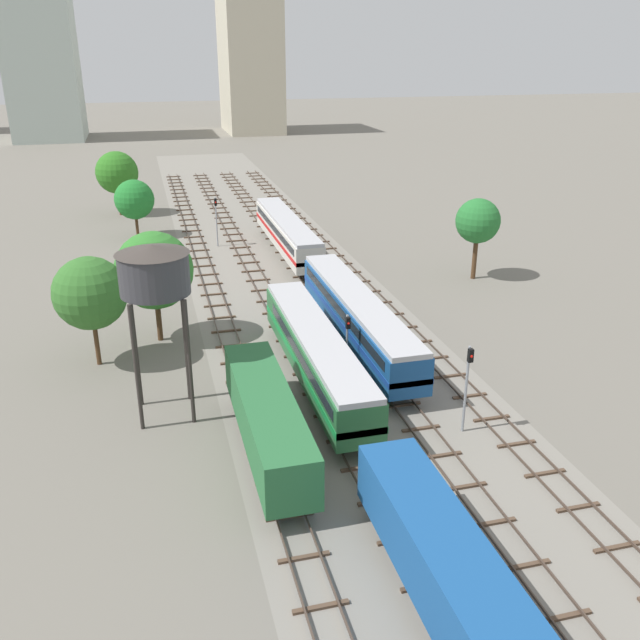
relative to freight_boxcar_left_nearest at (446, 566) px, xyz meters
The scene contains 22 objects.
ground_plane 41.15m from the freight_boxcar_left_nearest, 86.73° to the left, with size 480.00×480.00×0.00m, color slate.
ballast_bed 41.15m from the freight_boxcar_left_nearest, 86.73° to the left, with size 18.09×176.00×0.01m, color gray.
track_far_left 42.34m from the freight_boxcar_left_nearest, 96.39° to the left, with size 2.40×126.00×0.29m.
track_left 42.08m from the freight_boxcar_left_nearest, 90.01° to the left, with size 2.40×126.00×0.29m.
track_centre_left 42.34m from the freight_boxcar_left_nearest, 83.63° to the left, with size 2.40×126.00×0.29m.
track_centre 43.11m from the freight_boxcar_left_nearest, 77.40° to the left, with size 2.40×126.00×0.29m.
freight_boxcar_left_nearest is the anchor object (origin of this frame).
freight_boxcar_far_left_near 13.96m from the freight_boxcar_left_nearest, 109.67° to the left, with size 2.87×14.00×3.60m.
diesel_railcar_left_mid 20.58m from the freight_boxcar_left_nearest, 90.02° to the left, with size 2.96×20.50×3.80m.
passenger_coach_centre_left_midfar 26.71m from the freight_boxcar_left_nearest, 79.88° to the left, with size 2.96×22.00×3.80m.
passenger_coach_centre_left_far 51.96m from the freight_boxcar_left_nearest, 84.82° to the left, with size 2.96×22.00×3.80m.
water_tower 22.90m from the freight_boxcar_left_nearest, 117.15° to the left, with size 4.30×4.30×10.93m.
signal_post_nearest 21.31m from the freight_boxcar_left_nearest, 83.69° to the left, with size 0.28×0.47×4.70m.
signal_post_near 14.53m from the freight_boxcar_left_nearest, 60.94° to the left, with size 0.28×0.47×5.58m.
signal_post_mid 57.04m from the freight_boxcar_left_nearest, 92.37° to the left, with size 0.28×0.47×5.66m.
lineside_tree_0 32.94m from the freight_boxcar_left_nearest, 107.57° to the left, with size 5.93×5.93×8.68m.
lineside_tree_1 31.53m from the freight_boxcar_left_nearest, 117.28° to the left, with size 5.18×5.18×8.05m.
lineside_tree_2 44.24m from the freight_boxcar_left_nearest, 61.86° to the left, with size 4.31×4.31×7.97m.
lineside_tree_3 64.62m from the freight_boxcar_left_nearest, 100.00° to the left, with size 4.68×4.68×6.88m.
lineside_tree_4 77.33m from the freight_boxcar_left_nearest, 99.88° to the left, with size 5.61×5.61×8.52m.
skyline_tower_1 168.57m from the freight_boxcar_left_nearest, 100.45° to the left, with size 15.94×20.80×41.46m.
skyline_tower_2 169.56m from the freight_boxcar_left_nearest, 83.17° to the left, with size 14.04×22.76×34.89m.
Camera 1 is at (-12.50, -4.15, 21.46)m, focal length 38.06 mm.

